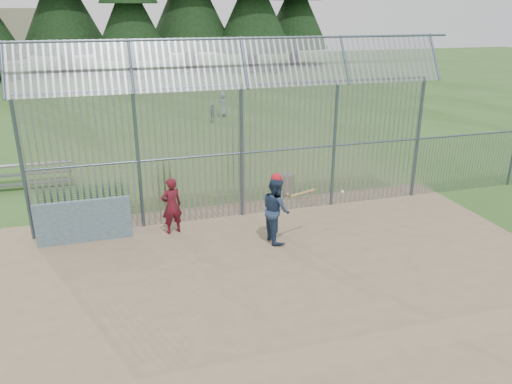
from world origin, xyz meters
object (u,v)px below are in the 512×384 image
object	(u,v)px
dugout_wall	(84,221)
batter	(276,210)
bleacher	(28,175)
trash_can	(287,184)
onlooker	(172,206)

from	to	relation	value
dugout_wall	batter	distance (m)	5.21
batter	bleacher	xyz separation A→B (m)	(-7.09, 6.83, -0.52)
dugout_wall	bleacher	size ratio (longest dim) A/B	0.83
batter	trash_can	xyz separation A→B (m)	(1.53, 3.35, -0.55)
bleacher	onlooker	bearing A→B (deg)	-51.04
batter	trash_can	size ratio (longest dim) A/B	2.22
batter	bleacher	world-z (taller)	batter
dugout_wall	onlooker	world-z (taller)	onlooker
bleacher	dugout_wall	bearing A→B (deg)	-69.02
trash_can	onlooker	bearing A→B (deg)	-154.12
dugout_wall	batter	xyz separation A→B (m)	(5.01, -1.41, 0.31)
batter	onlooker	size ratio (longest dim) A/B	1.12
dugout_wall	onlooker	size ratio (longest dim) A/B	1.53
trash_can	dugout_wall	bearing A→B (deg)	-163.51
onlooker	bleacher	distance (m)	7.09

